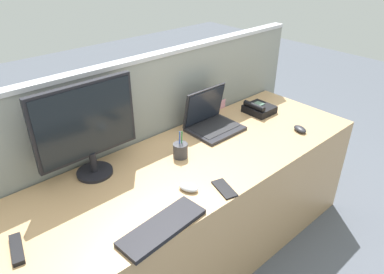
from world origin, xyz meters
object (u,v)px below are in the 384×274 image
Objects in this scene: computer_mouse_left_hand at (189,187)px; keyboard_main at (162,227)px; laptop at (211,119)px; computer_mouse_right_hand at (300,129)px; desktop_monitor at (87,126)px; pen_cup at (180,150)px; cell_phone_black_slab at (224,189)px; desk_phone at (259,109)px; tv_remote at (17,249)px.

keyboard_main is at bearing -176.58° from computer_mouse_left_hand.
computer_mouse_right_hand is (0.40, -0.42, -0.05)m from laptop.
desktop_monitor is at bearing 178.26° from computer_mouse_right_hand.
computer_mouse_left_hand reaches higher than keyboard_main.
pen_cup is at bearing 37.07° from keyboard_main.
computer_mouse_right_hand is 0.80m from cell_phone_black_slab.
computer_mouse_left_hand is at bearing -160.91° from desk_phone.
desktop_monitor reaches higher than computer_mouse_right_hand.
computer_mouse_left_hand is (-0.95, -0.33, -0.01)m from desk_phone.
laptop is 0.42m from desk_phone.
desktop_monitor is 0.54m from pen_cup.
laptop reaches higher than keyboard_main.
tv_remote is (-0.49, -0.28, -0.27)m from desktop_monitor.
pen_cup is at bearing -160.07° from laptop.
desk_phone is at bearing -5.44° from desktop_monitor.
laptop is 1.90× the size of tv_remote.
desk_phone is at bearing -8.61° from laptop.
desktop_monitor is 3.14× the size of tv_remote.
tv_remote is at bearing 178.65° from cell_phone_black_slab.
computer_mouse_right_hand is at bearing -23.98° from computer_mouse_left_hand.
computer_mouse_right_hand is (1.19, 0.10, 0.01)m from keyboard_main.
desktop_monitor is 0.84m from laptop.
pen_cup is 0.98× the size of tv_remote.
desktop_monitor is at bearing 174.56° from desk_phone.
cell_phone_black_slab is (0.41, -0.56, -0.28)m from desktop_monitor.
laptop reaches higher than computer_mouse_left_hand.
cell_phone_black_slab is at bearing -62.80° from computer_mouse_left_hand.
laptop is 0.79× the size of keyboard_main.
computer_mouse_right_hand is at bearing -21.22° from desktop_monitor.
tv_remote is (-0.91, 0.28, 0.01)m from cell_phone_black_slab.
desktop_monitor is at bearing 99.40° from computer_mouse_left_hand.
cell_phone_black_slab is at bearing -3.38° from keyboard_main.
desk_phone reaches higher than cell_phone_black_slab.
keyboard_main is 0.59m from tv_remote.
desktop_monitor is 1.26m from desk_phone.
pen_cup is (0.17, 0.26, 0.03)m from computer_mouse_left_hand.
desktop_monitor reaches higher than pen_cup.
laptop is 0.58m from computer_mouse_right_hand.
laptop is 0.39m from pen_cup.
laptop is at bearing 171.39° from desk_phone.
desk_phone is 1.88× the size of computer_mouse_right_hand.
tv_remote is at bearing -166.89° from computer_mouse_right_hand.
desktop_monitor is 1.65× the size of laptop.
desk_phone reaches higher than computer_mouse_right_hand.
desk_phone is 0.79m from pen_cup.
tv_remote is (-0.77, 0.17, -0.01)m from computer_mouse_left_hand.
desk_phone is at bearing -3.41° from computer_mouse_left_hand.
computer_mouse_left_hand is (0.28, -0.45, -0.27)m from desktop_monitor.
desk_phone is 1.88× the size of computer_mouse_left_hand.
laptop reaches higher than cell_phone_black_slab.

